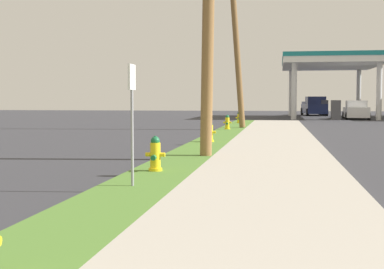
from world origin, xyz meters
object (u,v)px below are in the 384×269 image
(fire_hydrant_fifth, at_px, (239,118))
(utility_pole_background, at_px, (236,33))
(street_sign_post, at_px, (132,99))
(car_white_by_near_pump, at_px, (356,111))
(fire_hydrant_fourth, at_px, (227,123))
(fire_hydrant_second, at_px, (155,156))
(truck_navy_at_forecourt, at_px, (314,107))
(fire_hydrant_third, at_px, (210,133))

(fire_hydrant_fifth, height_order, utility_pole_background, utility_pole_background)
(street_sign_post, height_order, car_white_by_near_pump, street_sign_post)
(fire_hydrant_fourth, bearing_deg, fire_hydrant_second, -89.91)
(fire_hydrant_fifth, xyz_separation_m, car_white_by_near_pump, (9.02, 12.17, 0.28))
(fire_hydrant_second, height_order, truck_navy_at_forecourt, truck_navy_at_forecourt)
(truck_navy_at_forecourt, bearing_deg, fire_hydrant_fifth, -105.30)
(fire_hydrant_second, bearing_deg, fire_hydrant_fourth, 90.09)
(fire_hydrant_second, xyz_separation_m, fire_hydrant_fifth, (0.02, 23.87, 0.00))
(fire_hydrant_second, xyz_separation_m, fire_hydrant_third, (0.14, 8.07, 0.00))
(truck_navy_at_forecourt, bearing_deg, fire_hydrant_second, -97.63)
(fire_hydrant_second, bearing_deg, fire_hydrant_third, 89.01)
(fire_hydrant_fifth, bearing_deg, fire_hydrant_third, -89.59)
(fire_hydrant_third, distance_m, truck_navy_at_forecourt, 39.01)
(car_white_by_near_pump, relative_size, truck_navy_at_forecourt, 0.82)
(street_sign_post, bearing_deg, utility_pole_background, 89.50)
(fire_hydrant_second, bearing_deg, street_sign_post, -88.46)
(fire_hydrant_third, relative_size, utility_pole_background, 0.07)
(fire_hydrant_fourth, xyz_separation_m, utility_pole_background, (0.25, 1.91, 4.79))
(fire_hydrant_third, bearing_deg, truck_navy_at_forecourt, 81.00)
(fire_hydrant_fourth, relative_size, street_sign_post, 0.35)
(fire_hydrant_fifth, relative_size, street_sign_post, 0.35)
(fire_hydrant_second, height_order, fire_hydrant_third, same)
(fire_hydrant_fifth, relative_size, truck_navy_at_forecourt, 0.13)
(truck_navy_at_forecourt, bearing_deg, street_sign_post, -97.26)
(fire_hydrant_fifth, height_order, car_white_by_near_pump, car_white_by_near_pump)
(car_white_by_near_pump, bearing_deg, street_sign_post, -103.29)
(fire_hydrant_fourth, bearing_deg, fire_hydrant_third, -88.88)
(fire_hydrant_third, bearing_deg, street_sign_post, -90.49)
(fire_hydrant_second, relative_size, street_sign_post, 0.35)
(fire_hydrant_third, xyz_separation_m, car_white_by_near_pump, (8.90, 27.98, 0.28))
(fire_hydrant_fourth, xyz_separation_m, street_sign_post, (0.08, -18.42, 1.19))
(fire_hydrant_fifth, distance_m, street_sign_post, 25.90)
(utility_pole_background, distance_m, truck_navy_at_forecourt, 29.22)
(car_white_by_near_pump, bearing_deg, truck_navy_at_forecourt, 104.85)
(fire_hydrant_third, distance_m, street_sign_post, 10.13)
(fire_hydrant_second, relative_size, utility_pole_background, 0.07)
(truck_navy_at_forecourt, bearing_deg, fire_hydrant_third, -99.00)
(utility_pole_background, height_order, car_white_by_near_pump, utility_pole_background)
(fire_hydrant_fourth, xyz_separation_m, fire_hydrant_fifth, (0.05, 7.45, 0.00))
(fire_hydrant_third, bearing_deg, fire_hydrant_second, -90.99)
(fire_hydrant_second, distance_m, car_white_by_near_pump, 37.16)
(street_sign_post, bearing_deg, truck_navy_at_forecourt, 82.74)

